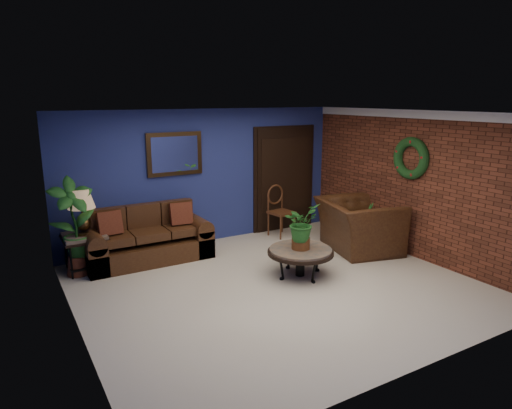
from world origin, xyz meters
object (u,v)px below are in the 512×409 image
sofa (147,242)px  side_chair (279,207)px  end_table (85,243)px  coffee_table (300,252)px  table_lamp (82,207)px  armchair (358,225)px

sofa → side_chair: 2.73m
sofa → end_table: 1.01m
coffee_table → table_lamp: bearing=146.2°
armchair → table_lamp: bearing=86.9°
end_table → sofa: bearing=1.6°
coffee_table → armchair: (1.62, 0.48, 0.07)m
coffee_table → armchair: 1.70m
armchair → coffee_table: bearing=121.0°
side_chair → table_lamp: bearing=172.4°
sofa → table_lamp: size_ratio=3.00×
sofa → armchair: size_ratio=1.49×
table_lamp → end_table: bearing=180.0°
coffee_table → side_chair: bearing=65.8°
sofa → side_chair: (2.71, 0.05, 0.27)m
table_lamp → side_chair: bearing=1.1°
coffee_table → table_lamp: (-2.83, 1.89, 0.67)m
end_table → table_lamp: size_ratio=0.95×
end_table → armchair: armchair is taller
coffee_table → table_lamp: 3.46m
sofa → table_lamp: 1.24m
sofa → coffee_table: size_ratio=2.04×
armchair → end_table: bearing=86.9°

